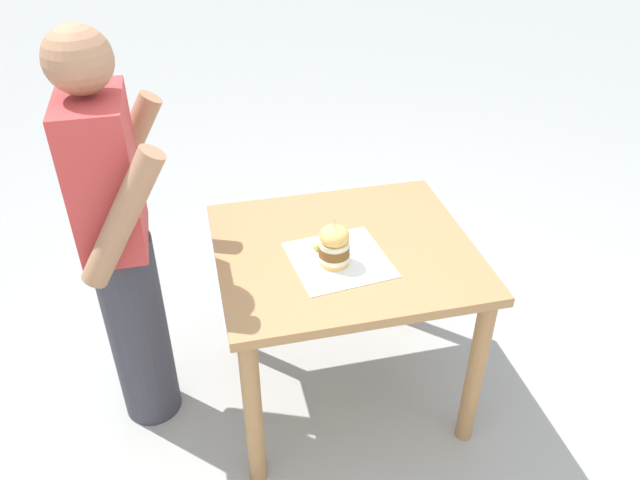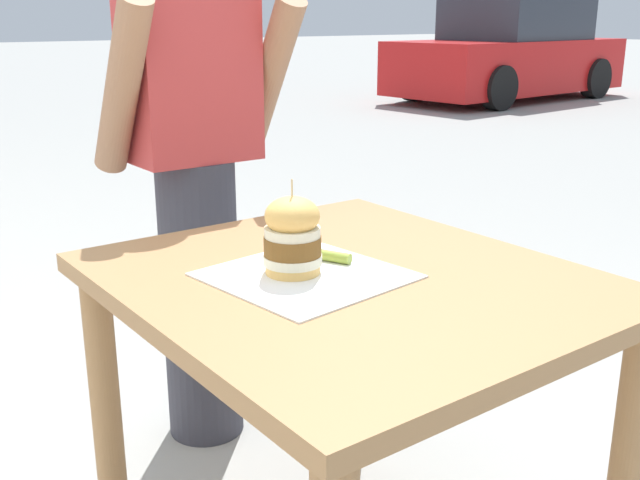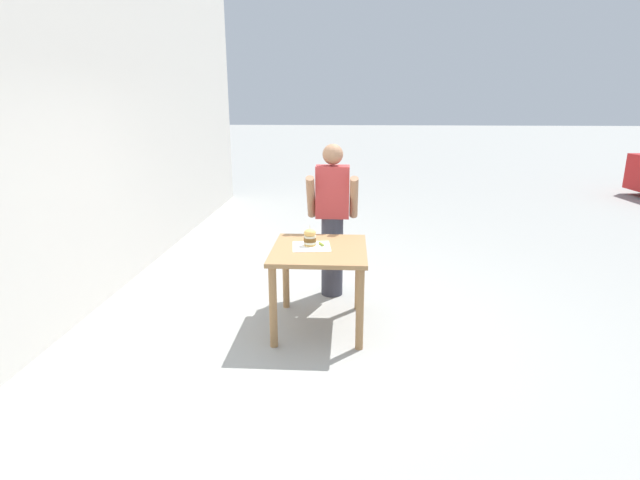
# 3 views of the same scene
# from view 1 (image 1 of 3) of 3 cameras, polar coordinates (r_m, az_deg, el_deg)

# --- Properties ---
(ground_plane) EXTENTS (80.00, 80.00, 0.00)m
(ground_plane) POSITION_cam_1_polar(r_m,az_deg,el_deg) (2.98, 1.92, -13.27)
(ground_plane) COLOR #9E9E99
(patio_table) EXTENTS (0.88, 1.01, 0.80)m
(patio_table) POSITION_cam_1_polar(r_m,az_deg,el_deg) (2.54, 2.20, -3.20)
(patio_table) COLOR #9E7247
(patio_table) RESTS_ON ground
(serving_paper) EXTENTS (0.39, 0.39, 0.00)m
(serving_paper) POSITION_cam_1_polar(r_m,az_deg,el_deg) (2.38, 1.77, -1.81)
(serving_paper) COLOR white
(serving_paper) RESTS_ON patio_table
(sandwich) EXTENTS (0.12, 0.12, 0.20)m
(sandwich) POSITION_cam_1_polar(r_m,az_deg,el_deg) (2.32, 1.30, -0.48)
(sandwich) COLOR #E5B25B
(sandwich) RESTS_ON serving_paper
(pickle_spear) EXTENTS (0.06, 0.09, 0.02)m
(pickle_spear) POSITION_cam_1_polar(r_m,az_deg,el_deg) (2.44, 0.37, -0.42)
(pickle_spear) COLOR #8EA83D
(pickle_spear) RESTS_ON serving_paper
(diner_across_table) EXTENTS (0.55, 0.35, 1.69)m
(diner_across_table) POSITION_cam_1_polar(r_m,az_deg,el_deg) (2.43, -17.80, -0.35)
(diner_across_table) COLOR #33333D
(diner_across_table) RESTS_ON ground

